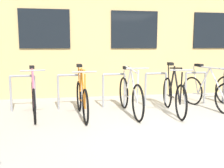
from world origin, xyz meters
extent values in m
plane|color=#B2ADA0|center=(0.00, 0.00, 0.00)|extent=(42.00, 42.00, 0.00)
cube|color=black|center=(-2.40, 3.18, 1.84)|extent=(1.30, 0.04, 1.01)
cube|color=black|center=(0.00, 3.18, 1.84)|extent=(1.30, 0.04, 1.01)
cube|color=black|center=(2.40, 3.18, 1.84)|extent=(1.30, 0.04, 1.01)
cylinder|color=gray|center=(-3.05, 1.90, 0.38)|extent=(0.05, 0.05, 0.76)
cylinder|color=gray|center=(-2.55, 1.90, 0.38)|extent=(0.05, 0.05, 0.76)
cylinder|color=gray|center=(-2.80, 1.90, 0.76)|extent=(0.50, 0.05, 0.05)
cylinder|color=gray|center=(-2.05, 1.90, 0.38)|extent=(0.05, 0.05, 0.76)
cylinder|color=gray|center=(-1.55, 1.90, 0.38)|extent=(0.05, 0.05, 0.76)
cylinder|color=gray|center=(-1.80, 1.90, 0.76)|extent=(0.50, 0.05, 0.05)
cylinder|color=gray|center=(-1.05, 1.90, 0.38)|extent=(0.05, 0.05, 0.76)
cylinder|color=gray|center=(-0.55, 1.90, 0.38)|extent=(0.05, 0.05, 0.76)
cylinder|color=gray|center=(-0.80, 1.90, 0.76)|extent=(0.50, 0.05, 0.05)
cylinder|color=gray|center=(-0.05, 1.90, 0.38)|extent=(0.05, 0.05, 0.76)
cylinder|color=gray|center=(0.45, 1.90, 0.38)|extent=(0.05, 0.05, 0.76)
cylinder|color=gray|center=(0.20, 1.90, 0.76)|extent=(0.50, 0.05, 0.05)
cylinder|color=gray|center=(0.95, 1.90, 0.38)|extent=(0.05, 0.05, 0.76)
cylinder|color=gray|center=(1.45, 1.90, 0.38)|extent=(0.05, 0.05, 0.76)
cylinder|color=gray|center=(1.20, 1.90, 0.76)|extent=(0.50, 0.05, 0.05)
cylinder|color=gray|center=(1.95, 1.90, 0.38)|extent=(0.05, 0.05, 0.76)
torus|color=black|center=(1.12, 1.88, 0.32)|extent=(0.20, 0.67, 0.69)
cylinder|color=#B7B7BC|center=(1.30, 1.14, 0.60)|extent=(0.16, 0.50, 0.67)
cylinder|color=#B7B7BC|center=(1.20, 1.54, 0.60)|extent=(0.13, 0.37, 0.67)
cylinder|color=#B7B7BC|center=(1.26, 1.31, 0.93)|extent=(0.23, 0.80, 0.04)
cylinder|color=#B7B7BC|center=(1.18, 1.62, 0.30)|extent=(0.15, 0.52, 0.07)
cylinder|color=#B7B7BC|center=(1.14, 1.79, 0.63)|extent=(0.07, 0.20, 0.61)
cube|color=black|center=(1.16, 1.70, 0.96)|extent=(0.15, 0.22, 0.06)
torus|color=black|center=(-1.60, 1.75, 0.31)|extent=(0.09, 0.66, 0.66)
torus|color=black|center=(-1.53, 0.75, 0.31)|extent=(0.09, 0.66, 0.66)
cylinder|color=orange|center=(-1.55, 1.02, 0.59)|extent=(0.07, 0.48, 0.67)
cylinder|color=orange|center=(-1.58, 1.41, 0.61)|extent=(0.06, 0.36, 0.72)
cylinder|color=orange|center=(-1.56, 1.18, 0.94)|extent=(0.09, 0.78, 0.09)
cylinder|color=orange|center=(-1.58, 1.50, 0.29)|extent=(0.06, 0.51, 0.07)
cylinder|color=orange|center=(-1.60, 1.66, 0.64)|extent=(0.04, 0.20, 0.66)
cylinder|color=orange|center=(-1.53, 0.77, 0.61)|extent=(0.03, 0.08, 0.60)
cube|color=black|center=(-1.59, 1.57, 0.99)|extent=(0.11, 0.21, 0.06)
cylinder|color=gray|center=(-1.53, 0.80, 0.94)|extent=(0.44, 0.06, 0.03)
torus|color=black|center=(-2.59, 1.89, 0.31)|extent=(0.14, 0.66, 0.66)
torus|color=black|center=(-2.44, 0.94, 0.31)|extent=(0.14, 0.66, 0.66)
cylinder|color=pink|center=(-2.48, 1.20, 0.60)|extent=(0.11, 0.46, 0.69)
cylinder|color=pink|center=(-2.54, 1.56, 0.60)|extent=(0.09, 0.33, 0.68)
cylinder|color=pink|center=(-2.51, 1.35, 0.93)|extent=(0.15, 0.72, 0.04)
cylinder|color=pink|center=(-2.55, 1.65, 0.29)|extent=(0.10, 0.48, 0.07)
cylinder|color=pink|center=(-2.58, 1.80, 0.62)|extent=(0.05, 0.20, 0.63)
cylinder|color=pink|center=(-2.45, 0.97, 0.62)|extent=(0.04, 0.08, 0.62)
cube|color=black|center=(-2.56, 1.71, 0.96)|extent=(0.13, 0.21, 0.06)
cylinder|color=gray|center=(-2.45, 0.99, 0.96)|extent=(0.44, 0.09, 0.03)
torus|color=black|center=(-0.58, 1.83, 0.34)|extent=(0.07, 0.72, 0.72)
torus|color=black|center=(-0.55, 0.76, 0.34)|extent=(0.07, 0.72, 0.72)
cylinder|color=silver|center=(-0.56, 1.05, 0.62)|extent=(0.05, 0.52, 0.69)
cylinder|color=silver|center=(-0.57, 1.47, 0.59)|extent=(0.05, 0.39, 0.63)
cylinder|color=silver|center=(-0.56, 1.23, 0.93)|extent=(0.07, 0.85, 0.09)
cylinder|color=silver|center=(-0.57, 1.56, 0.32)|extent=(0.04, 0.54, 0.08)
cylinder|color=silver|center=(-0.58, 1.74, 0.62)|extent=(0.03, 0.20, 0.56)
cylinder|color=silver|center=(-0.55, 0.78, 0.65)|extent=(0.03, 0.08, 0.62)
cube|color=black|center=(-0.58, 1.65, 0.93)|extent=(0.11, 0.20, 0.06)
cylinder|color=gray|center=(-0.55, 0.81, 0.99)|extent=(0.44, 0.04, 0.03)
torus|color=black|center=(0.42, 1.72, 0.33)|extent=(0.13, 0.70, 0.70)
torus|color=black|center=(0.29, 0.71, 0.33)|extent=(0.13, 0.70, 0.70)
cylinder|color=black|center=(0.33, 0.99, 0.60)|extent=(0.10, 0.49, 0.66)
cylinder|color=black|center=(0.38, 1.38, 0.63)|extent=(0.08, 0.37, 0.71)
cylinder|color=black|center=(0.35, 1.15, 0.95)|extent=(0.14, 0.79, 0.10)
cylinder|color=black|center=(0.39, 1.47, 0.31)|extent=(0.09, 0.51, 0.07)
cylinder|color=black|center=(0.41, 1.63, 0.66)|extent=(0.05, 0.20, 0.66)
cylinder|color=black|center=(0.29, 0.73, 0.62)|extent=(0.04, 0.08, 0.59)
cube|color=black|center=(0.40, 1.54, 1.01)|extent=(0.12, 0.21, 0.06)
cylinder|color=gray|center=(0.30, 0.76, 0.95)|extent=(0.44, 0.08, 0.03)
camera|label=1|loc=(-1.81, -3.78, 1.41)|focal=41.02mm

